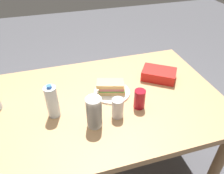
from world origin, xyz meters
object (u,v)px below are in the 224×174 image
object	(u,v)px
chip_bag	(159,74)
dining_table	(101,110)
soda_can_red	(140,99)
water_bottle_tall	(52,102)
plastic_cup_stack	(94,112)
paper_plate	(112,92)
soda_can_silver	(118,108)
sandwich	(111,87)

from	to	relation	value
chip_bag	dining_table	bearing A→B (deg)	48.61
soda_can_red	water_bottle_tall	size ratio (longest dim) A/B	0.58
soda_can_red	plastic_cup_stack	xyz separation A→B (m)	(0.29, 0.07, 0.03)
paper_plate	soda_can_red	xyz separation A→B (m)	(-0.12, 0.17, 0.06)
dining_table	chip_bag	xyz separation A→B (m)	(-0.46, -0.11, 0.12)
dining_table	chip_bag	distance (m)	0.49
paper_plate	chip_bag	size ratio (longest dim) A/B	1.02
paper_plate	soda_can_silver	xyz separation A→B (m)	(0.03, 0.21, 0.06)
sandwich	water_bottle_tall	size ratio (longest dim) A/B	0.96
dining_table	sandwich	bearing A→B (deg)	-152.53
water_bottle_tall	soda_can_silver	size ratio (longest dim) A/B	1.73
dining_table	soda_can_silver	size ratio (longest dim) A/B	12.64
plastic_cup_stack	soda_can_red	bearing A→B (deg)	-166.92
sandwich	soda_can_silver	bearing A→B (deg)	82.96
soda_can_red	plastic_cup_stack	bearing A→B (deg)	13.08
sandwich	water_bottle_tall	distance (m)	0.39
sandwich	soda_can_silver	xyz separation A→B (m)	(0.03, 0.21, 0.01)
paper_plate	chip_bag	xyz separation A→B (m)	(-0.37, -0.07, 0.03)
soda_can_silver	chip_bag	bearing A→B (deg)	-144.77
dining_table	soda_can_red	distance (m)	0.29
chip_bag	plastic_cup_stack	world-z (taller)	plastic_cup_stack
dining_table	chip_bag	size ratio (longest dim) A/B	6.71
plastic_cup_stack	paper_plate	bearing A→B (deg)	-125.30
soda_can_silver	sandwich	bearing A→B (deg)	-97.04
water_bottle_tall	soda_can_silver	xyz separation A→B (m)	(-0.35, 0.11, -0.04)
soda_can_red	sandwich	bearing A→B (deg)	-54.88
dining_table	plastic_cup_stack	world-z (taller)	plastic_cup_stack
paper_plate	dining_table	bearing A→B (deg)	26.75
dining_table	soda_can_silver	world-z (taller)	soda_can_silver
dining_table	paper_plate	world-z (taller)	paper_plate
sandwich	soda_can_red	size ratio (longest dim) A/B	1.66
dining_table	plastic_cup_stack	bearing A→B (deg)	67.67
plastic_cup_stack	soda_can_silver	distance (m)	0.15
paper_plate	plastic_cup_stack	xyz separation A→B (m)	(0.17, 0.24, 0.09)
dining_table	soda_can_red	bearing A→B (deg)	148.32
dining_table	soda_can_silver	distance (m)	0.23
paper_plate	soda_can_silver	world-z (taller)	soda_can_silver
paper_plate	soda_can_silver	size ratio (longest dim) A/B	1.92
soda_can_red	water_bottle_tall	bearing A→B (deg)	-8.82
paper_plate	soda_can_red	size ratio (longest dim) A/B	1.92
plastic_cup_stack	water_bottle_tall	bearing A→B (deg)	-35.00
soda_can_red	soda_can_silver	bearing A→B (deg)	14.35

